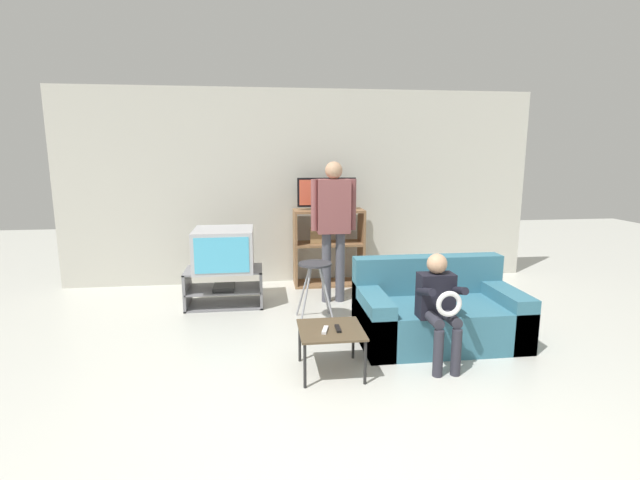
{
  "coord_description": "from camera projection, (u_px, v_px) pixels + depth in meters",
  "views": [
    {
      "loc": [
        -0.57,
        -2.43,
        1.76
      ],
      "look_at": [
        0.02,
        2.12,
        0.9
      ],
      "focal_mm": 26.0,
      "sensor_mm": 36.0,
      "label": 1
    }
  ],
  "objects": [
    {
      "name": "ground_plane",
      "position": [
        362.0,
        453.0,
        2.77
      ],
      "size": [
        18.0,
        18.0,
        0.0
      ],
      "primitive_type": "plane",
      "color": "beige"
    },
    {
      "name": "wall_back",
      "position": [
        302.0,
        188.0,
        6.31
      ],
      "size": [
        6.4,
        0.06,
        2.6
      ],
      "color": "beige",
      "rests_on": "ground_plane"
    },
    {
      "name": "tv_stand",
      "position": [
        225.0,
        287.0,
        5.42
      ],
      "size": [
        0.88,
        0.51,
        0.44
      ],
      "color": "slate",
      "rests_on": "ground_plane"
    },
    {
      "name": "television_main",
      "position": [
        224.0,
        249.0,
        5.32
      ],
      "size": [
        0.67,
        0.66,
        0.47
      ],
      "color": "#B2B2B7",
      "rests_on": "tv_stand"
    },
    {
      "name": "media_shelf",
      "position": [
        328.0,
        247.0,
        6.23
      ],
      "size": [
        0.93,
        0.4,
        1.03
      ],
      "color": "#8E6642",
      "rests_on": "ground_plane"
    },
    {
      "name": "television_flat",
      "position": [
        327.0,
        195.0,
        6.1
      ],
      "size": [
        0.77,
        0.2,
        0.42
      ],
      "color": "black",
      "rests_on": "media_shelf"
    },
    {
      "name": "folding_stool",
      "position": [
        315.0,
        274.0,
        4.84
      ],
      "size": [
        0.39,
        0.44,
        0.64
      ],
      "color": "#99999E",
      "rests_on": "ground_plane"
    },
    {
      "name": "snack_table",
      "position": [
        331.0,
        333.0,
        3.73
      ],
      "size": [
        0.51,
        0.51,
        0.37
      ],
      "color": "brown",
      "rests_on": "ground_plane"
    },
    {
      "name": "remote_control_black",
      "position": [
        338.0,
        329.0,
        3.7
      ],
      "size": [
        0.04,
        0.14,
        0.02
      ],
      "primitive_type": "cube",
      "rotation": [
        0.0,
        0.0,
        -0.02
      ],
      "color": "black",
      "rests_on": "snack_table"
    },
    {
      "name": "remote_control_white",
      "position": [
        325.0,
        330.0,
        3.67
      ],
      "size": [
        0.07,
        0.15,
        0.02
      ],
      "primitive_type": "cube",
      "rotation": [
        0.0,
        0.0,
        -0.27
      ],
      "color": "silver",
      "rests_on": "snack_table"
    },
    {
      "name": "couch",
      "position": [
        437.0,
        313.0,
        4.41
      ],
      "size": [
        1.5,
        0.86,
        0.76
      ],
      "color": "teal",
      "rests_on": "ground_plane"
    },
    {
      "name": "person_standing_adult",
      "position": [
        334.0,
        218.0,
        5.41
      ],
      "size": [
        0.53,
        0.2,
        1.67
      ],
      "color": "#4C4C56",
      "rests_on": "ground_plane"
    },
    {
      "name": "person_seated_child",
      "position": [
        439.0,
        301.0,
        3.84
      ],
      "size": [
        0.33,
        0.43,
        0.94
      ],
      "color": "#2D2D38",
      "rests_on": "ground_plane"
    }
  ]
}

